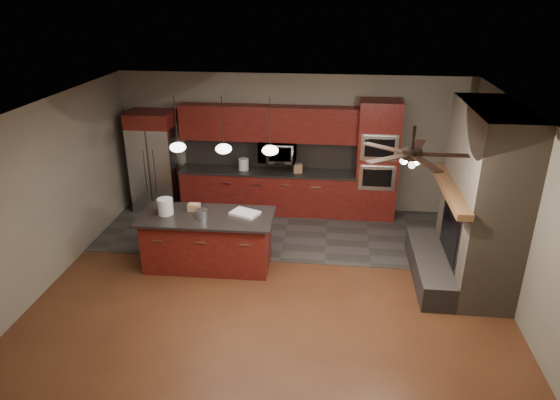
# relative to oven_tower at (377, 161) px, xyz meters

# --- Properties ---
(ground) EXTENTS (7.00, 7.00, 0.00)m
(ground) POSITION_rel_oven_tower_xyz_m (-1.70, -2.69, -1.19)
(ground) COLOR #59321A
(ground) RESTS_ON ground
(ceiling) EXTENTS (7.00, 6.00, 0.02)m
(ceiling) POSITION_rel_oven_tower_xyz_m (-1.70, -2.69, 1.61)
(ceiling) COLOR white
(ceiling) RESTS_ON back_wall
(back_wall) EXTENTS (7.00, 0.02, 2.80)m
(back_wall) POSITION_rel_oven_tower_xyz_m (-1.70, 0.31, 0.21)
(back_wall) COLOR gray
(back_wall) RESTS_ON ground
(right_wall) EXTENTS (0.02, 6.00, 2.80)m
(right_wall) POSITION_rel_oven_tower_xyz_m (1.80, -2.69, 0.21)
(right_wall) COLOR gray
(right_wall) RESTS_ON ground
(left_wall) EXTENTS (0.02, 6.00, 2.80)m
(left_wall) POSITION_rel_oven_tower_xyz_m (-5.20, -2.69, 0.21)
(left_wall) COLOR gray
(left_wall) RESTS_ON ground
(slate_tile_patch) EXTENTS (7.00, 2.40, 0.01)m
(slate_tile_patch) POSITION_rel_oven_tower_xyz_m (-1.70, -0.89, -1.19)
(slate_tile_patch) COLOR #393634
(slate_tile_patch) RESTS_ON ground
(fireplace_column) EXTENTS (1.30, 2.10, 2.80)m
(fireplace_column) POSITION_rel_oven_tower_xyz_m (1.34, -2.29, 0.11)
(fireplace_column) COLOR #6F604F
(fireplace_column) RESTS_ON ground
(back_cabinetry) EXTENTS (3.59, 0.64, 2.20)m
(back_cabinetry) POSITION_rel_oven_tower_xyz_m (-2.18, 0.05, -0.30)
(back_cabinetry) COLOR maroon
(back_cabinetry) RESTS_ON ground
(oven_tower) EXTENTS (0.80, 0.63, 2.38)m
(oven_tower) POSITION_rel_oven_tower_xyz_m (0.00, 0.00, 0.00)
(oven_tower) COLOR maroon
(oven_tower) RESTS_ON ground
(microwave) EXTENTS (0.73, 0.41, 0.50)m
(microwave) POSITION_rel_oven_tower_xyz_m (-1.98, 0.06, 0.11)
(microwave) COLOR silver
(microwave) RESTS_ON back_cabinetry
(refrigerator) EXTENTS (0.89, 0.75, 2.07)m
(refrigerator) POSITION_rel_oven_tower_xyz_m (-4.50, -0.07, -0.15)
(refrigerator) COLOR silver
(refrigerator) RESTS_ON ground
(kitchen_island) EXTENTS (2.19, 1.03, 0.92)m
(kitchen_island) POSITION_rel_oven_tower_xyz_m (-2.87, -2.31, -0.73)
(kitchen_island) COLOR maroon
(kitchen_island) RESTS_ON ground
(white_bucket) EXTENTS (0.31, 0.31, 0.27)m
(white_bucket) POSITION_rel_oven_tower_xyz_m (-3.53, -2.32, -0.14)
(white_bucket) COLOR silver
(white_bucket) RESTS_ON kitchen_island
(paint_can) EXTENTS (0.27, 0.27, 0.13)m
(paint_can) POSITION_rel_oven_tower_xyz_m (-2.92, -2.39, -0.20)
(paint_can) COLOR #B8B8BE
(paint_can) RESTS_ON kitchen_island
(paint_tray) EXTENTS (0.52, 0.46, 0.04)m
(paint_tray) POSITION_rel_oven_tower_xyz_m (-2.25, -2.19, -0.25)
(paint_tray) COLOR white
(paint_tray) RESTS_ON kitchen_island
(cardboard_box) EXTENTS (0.20, 0.15, 0.12)m
(cardboard_box) POSITION_rel_oven_tower_xyz_m (-3.11, -2.15, -0.21)
(cardboard_box) COLOR #A97D57
(cardboard_box) RESTS_ON kitchen_island
(counter_bucket) EXTENTS (0.27, 0.27, 0.24)m
(counter_bucket) POSITION_rel_oven_tower_xyz_m (-2.67, 0.01, -0.17)
(counter_bucket) COLOR silver
(counter_bucket) RESTS_ON back_cabinetry
(counter_box) EXTENTS (0.20, 0.17, 0.19)m
(counter_box) POSITION_rel_oven_tower_xyz_m (-1.56, -0.04, -0.20)
(counter_box) COLOR #916A4A
(counter_box) RESTS_ON back_cabinetry
(pendant_left) EXTENTS (0.26, 0.26, 0.92)m
(pendant_left) POSITION_rel_oven_tower_xyz_m (-3.35, -1.99, 0.77)
(pendant_left) COLOR black
(pendant_left) RESTS_ON ceiling
(pendant_center) EXTENTS (0.26, 0.26, 0.92)m
(pendant_center) POSITION_rel_oven_tower_xyz_m (-2.60, -1.99, 0.77)
(pendant_center) COLOR black
(pendant_center) RESTS_ON ceiling
(pendant_right) EXTENTS (0.26, 0.26, 0.92)m
(pendant_right) POSITION_rel_oven_tower_xyz_m (-1.85, -1.99, 0.77)
(pendant_right) COLOR black
(pendant_right) RESTS_ON ceiling
(ceiling_fan) EXTENTS (1.27, 1.33, 0.41)m
(ceiling_fan) POSITION_rel_oven_tower_xyz_m (0.10, -3.49, 1.27)
(ceiling_fan) COLOR black
(ceiling_fan) RESTS_ON ceiling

